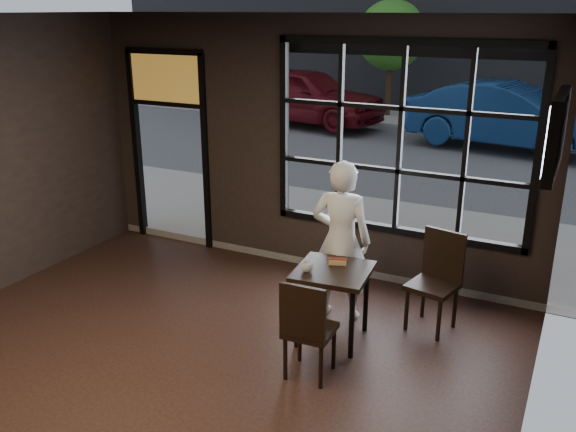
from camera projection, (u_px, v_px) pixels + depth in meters
The scene contains 16 objects.
floor at pixel (130, 413), 5.17m from camera, with size 6.00×7.00×0.02m, color black.
ceiling at pixel (90, 14), 4.12m from camera, with size 6.00×7.00×0.02m, color black.
wall_right at pixel (530, 322), 3.38m from camera, with size 0.04×7.00×3.20m, color black.
window_frame at pixel (400, 140), 7.03m from camera, with size 3.06×0.12×2.28m, color black.
stained_transom at pixel (166, 78), 8.25m from camera, with size 1.20×0.06×0.70m, color orange.
street_asphalt at pixel (512, 90), 25.48m from camera, with size 60.00×41.00×0.04m, color #545456.
cafe_table at pixel (332, 304), 6.20m from camera, with size 0.73×0.73×0.79m, color black.
chair_near at pixel (310, 327), 5.55m from camera, with size 0.43×0.43×0.99m, color black.
chair_window at pixel (433, 283), 6.35m from camera, with size 0.46×0.46×1.06m, color black.
man at pixel (341, 241), 6.53m from camera, with size 0.65×0.42×1.77m, color silver.
hotdog at pixel (337, 262), 6.18m from camera, with size 0.20×0.08×0.06m, color tan, non-canonical shape.
cup at pixel (307, 267), 6.00m from camera, with size 0.12×0.12×0.10m, color silver.
tv at pixel (557, 134), 4.55m from camera, with size 0.12×1.04×0.61m, color black.
navy_car at pixel (507, 115), 14.31m from camera, with size 1.61×4.61×1.52m, color #0D2750.
maroon_car at pixel (305, 95), 17.35m from camera, with size 1.86×4.63×1.58m, color #590D15.
tree_left at pixel (391, 35), 18.12m from camera, with size 2.05×2.05×3.50m.
Camera 1 is at (3.14, -3.29, 3.25)m, focal length 38.00 mm.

